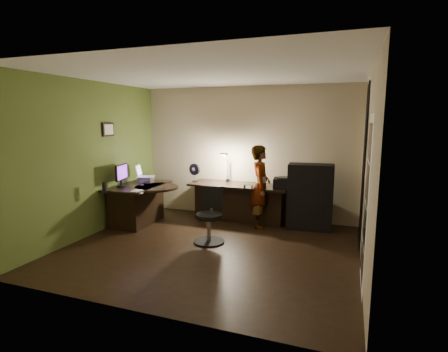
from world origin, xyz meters
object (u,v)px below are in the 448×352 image
(cabinet, at_px, (310,197))
(office_chair, at_px, (209,216))
(person, at_px, (260,187))
(desk_left, at_px, (139,204))
(desk_right, at_px, (239,202))
(monitor, at_px, (121,178))

(cabinet, bearing_deg, office_chair, -141.25)
(office_chair, distance_m, person, 1.32)
(person, bearing_deg, cabinet, -89.61)
(desk_left, height_order, desk_right, desk_left)
(person, bearing_deg, desk_left, 92.01)
(desk_right, bearing_deg, person, -25.93)
(desk_left, distance_m, cabinet, 3.30)
(office_chair, xyz_separation_m, person, (0.58, 1.14, 0.32))
(monitor, distance_m, office_chair, 1.98)
(monitor, height_order, person, person)
(monitor, relative_size, person, 0.30)
(cabinet, relative_size, office_chair, 1.33)
(desk_right, xyz_separation_m, person, (0.50, -0.26, 0.41))
(desk_right, distance_m, person, 0.69)
(desk_right, relative_size, person, 1.28)
(desk_left, relative_size, person, 0.85)
(cabinet, bearing_deg, person, -170.57)
(desk_right, bearing_deg, cabinet, -0.77)
(cabinet, relative_size, person, 0.78)
(desk_right, height_order, office_chair, office_chair)
(desk_left, distance_m, monitor, 0.64)
(monitor, bearing_deg, person, 7.33)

